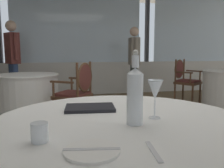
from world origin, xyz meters
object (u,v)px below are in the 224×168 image
Objects in this scene: diner_person_0 at (134,59)px; menu_book at (90,108)px; dining_chair_2_0 at (78,89)px; water_bottle at (135,94)px; water_tumbler at (40,132)px; side_plate at (92,151)px; wine_glass at (155,91)px; diner_person_1 at (13,57)px; dining_chair_0_1 at (184,77)px.

menu_book is at bearing 73.39° from diner_person_0.
dining_chair_2_0 is (0.06, 2.02, -0.19)m from menu_book.
water_bottle reaches higher than water_tumbler.
side_plate is at bearing -90.76° from menu_book.
wine_glass is 2.65× the size of water_tumbler.
menu_book is 4.10m from diner_person_1.
water_bottle is 4.67× the size of water_tumbler.
wine_glass is 0.12× the size of diner_person_1.
diner_person_1 is (-1.23, 1.91, 0.44)m from dining_chair_2_0.
dining_chair_0_1 is 3.75m from diner_person_1.
dining_chair_0_1 is (2.49, 3.23, -0.20)m from menu_book.
menu_book is (0.26, 0.49, -0.03)m from water_tumbler.
water_tumbler is at bearing -159.23° from wine_glass.
water_tumbler is 0.04× the size of diner_person_1.
menu_book is at bearing 83.57° from side_plate.
menu_book is at bearing 140.05° from wine_glass.
side_plate is 0.98× the size of wine_glass.
side_plate is 0.12× the size of diner_person_1.
menu_book is 0.31× the size of dining_chair_2_0.
menu_book is 0.18× the size of diner_person_0.
water_tumbler is 4.63m from dining_chair_0_1.
diner_person_1 is at bearing 107.61° from water_bottle.
side_plate is 4.64m from diner_person_0.
water_bottle is 0.38× the size of dining_chair_2_0.
dining_chair_2_0 is at bearing -88.47° from diner_person_1.
diner_person_0 is at bearing -35.40° from diner_person_1.
water_tumbler reaches higher than side_plate.
diner_person_1 reaches higher than water_tumbler.
menu_book is 0.17× the size of diner_person_1.
dining_chair_0_1 is at bearing -42.09° from diner_person_1.
water_tumbler reaches higher than menu_book.
dining_chair_0_1 is at bearing 58.21° from wine_glass.
diner_person_1 is (-1.35, 4.27, 0.11)m from water_bottle.
diner_person_1 is (-1.17, 3.92, 0.25)m from menu_book.
diner_person_1 is at bearing 101.69° from water_tumbler.
dining_chair_0_1 reaches higher than water_tumbler.
dining_chair_2_0 reaches higher than side_plate.
diner_person_1 is (-1.49, 4.19, 0.11)m from wine_glass.
dining_chair_0_1 is (2.17, 3.50, -0.35)m from wine_glass.
dining_chair_2_0 is 2.26m from diner_person_0.
side_plate is 0.56× the size of water_bottle.
water_bottle reaches higher than wine_glass.
water_tumbler is 4.51m from diner_person_1.
dining_chair_0_1 is at bearing 158.34° from diner_person_0.
side_plate is at bearing -131.93° from water_bottle.
wine_glass is at bearing 29.83° from water_bottle.
diner_person_1 is at bearing 109.63° from wine_glass.
dining_chair_2_0 is (-2.43, -1.21, 0.01)m from dining_chair_0_1.
dining_chair_2_0 is at bearing 93.97° from menu_book.
menu_book is 4.08m from dining_chair_0_1.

